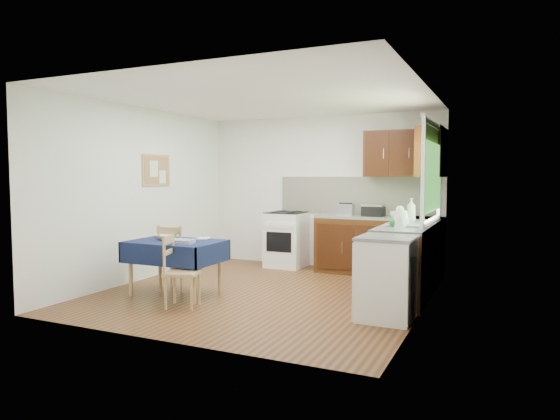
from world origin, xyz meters
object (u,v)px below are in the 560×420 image
at_px(dining_table, 175,249).
at_px(chair_near, 179,269).
at_px(sandwich_press, 374,210).
at_px(toaster, 346,209).
at_px(kettle, 400,218).
at_px(dish_rack, 405,225).
at_px(chair_far, 174,256).

height_order(dining_table, chair_near, chair_near).
bearing_deg(sandwich_press, toaster, -168.94).
distance_m(chair_near, kettle, 2.69).
xyz_separation_m(dining_table, dish_rack, (2.68, 1.01, 0.33)).
height_order(toaster, sandwich_press, toaster).
distance_m(toaster, sandwich_press, 0.45).
relative_size(chair_far, toaster, 3.42).
xyz_separation_m(dining_table, toaster, (1.51, 2.36, 0.40)).
distance_m(dining_table, chair_far, 0.29).
height_order(chair_near, dish_rack, dish_rack).
bearing_deg(dish_rack, dining_table, -171.52).
bearing_deg(dish_rack, kettle, -117.02).
distance_m(toaster, dish_rack, 1.79).
bearing_deg(sandwich_press, chair_far, -121.49).
distance_m(dining_table, chair_near, 0.61).
relative_size(chair_far, sandwich_press, 2.74).
distance_m(chair_far, chair_near, 0.85).
bearing_deg(kettle, sandwich_press, 115.16).
height_order(chair_near, kettle, kettle).
distance_m(dining_table, dish_rack, 2.88).
height_order(chair_far, dish_rack, dish_rack).
distance_m(toaster, kettle, 1.87).
bearing_deg(chair_far, sandwich_press, -143.29).
bearing_deg(toaster, chair_near, -110.47).
height_order(chair_far, toaster, toaster).
xyz_separation_m(toaster, kettle, (1.14, -1.48, 0.02)).
relative_size(dining_table, toaster, 4.51).
bearing_deg(chair_far, toaster, -136.36).
bearing_deg(kettle, chair_near, -149.40).
bearing_deg(dish_rack, toaster, 118.71).
xyz_separation_m(sandwich_press, kettle, (0.69, -1.47, 0.02)).
xyz_separation_m(dining_table, chair_near, (0.38, -0.46, -0.14)).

